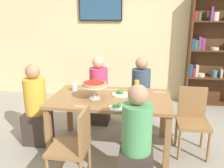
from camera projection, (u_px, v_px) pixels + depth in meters
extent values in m
plane|color=gray|center=(111.00, 147.00, 3.28)|extent=(12.00, 12.00, 0.00)
cube|color=beige|center=(126.00, 34.00, 4.98)|extent=(8.00, 0.12, 2.80)
cube|color=olive|center=(111.00, 98.00, 3.08)|extent=(1.56, 0.93, 0.04)
cube|color=olive|center=(49.00, 135.00, 2.90)|extent=(0.07, 0.07, 0.70)
cube|color=olive|center=(167.00, 144.00, 2.70)|extent=(0.07, 0.07, 0.70)
cube|color=olive|center=(69.00, 110.00, 3.67)|extent=(0.07, 0.07, 0.70)
cube|color=olive|center=(163.00, 115.00, 3.47)|extent=(0.07, 0.07, 0.70)
cube|color=#4C2D19|center=(189.00, 51.00, 4.68)|extent=(0.03, 0.30, 2.20)
cube|color=#4C2D19|center=(215.00, 50.00, 4.74)|extent=(1.10, 0.02, 2.20)
cube|color=#4C2D19|center=(211.00, 103.00, 4.91)|extent=(1.04, 0.28, 0.02)
cube|color=#4C2D19|center=(214.00, 78.00, 4.75)|extent=(1.04, 0.28, 0.02)
cube|color=#4C2D19|center=(217.00, 50.00, 4.60)|extent=(1.04, 0.28, 0.02)
cube|color=#4C2D19|center=(221.00, 22.00, 4.45)|extent=(1.04, 0.28, 0.02)
cube|color=navy|center=(191.00, 70.00, 4.78)|extent=(0.06, 0.13, 0.25)
cube|color=maroon|center=(194.00, 72.00, 4.78)|extent=(0.05, 0.13, 0.18)
cube|color=#B2A88E|center=(197.00, 71.00, 4.77)|extent=(0.06, 0.12, 0.24)
cylinder|color=silver|center=(201.00, 75.00, 4.78)|extent=(0.13, 0.13, 0.07)
cylinder|color=#3D7084|center=(214.00, 74.00, 4.73)|extent=(0.11, 0.11, 0.14)
cube|color=#B2A88E|center=(221.00, 73.00, 4.71)|extent=(0.04, 0.13, 0.17)
cube|color=navy|center=(193.00, 44.00, 4.63)|extent=(0.05, 0.13, 0.20)
cube|color=#2D6B38|center=(196.00, 45.00, 4.63)|extent=(0.06, 0.13, 0.18)
cube|color=#7A3370|center=(200.00, 43.00, 4.61)|extent=(0.06, 0.13, 0.25)
cube|color=#7A3370|center=(203.00, 44.00, 4.60)|extent=(0.06, 0.13, 0.22)
cylinder|color=silver|center=(215.00, 49.00, 4.60)|extent=(0.15, 0.15, 0.05)
cube|color=maroon|center=(196.00, 16.00, 4.48)|extent=(0.07, 0.13, 0.17)
cube|color=#2D6B38|center=(199.00, 16.00, 4.48)|extent=(0.05, 0.13, 0.16)
cube|color=#7A3370|center=(212.00, 14.00, 4.43)|extent=(0.04, 0.13, 0.26)
cylinder|color=silver|center=(216.00, 16.00, 4.43)|extent=(0.12, 0.12, 0.16)
cube|color=black|center=(101.00, 8.00, 4.83)|extent=(0.90, 0.05, 0.51)
cube|color=navy|center=(100.00, 8.00, 4.80)|extent=(0.86, 0.01, 0.47)
cube|color=#382D28|center=(140.00, 112.00, 3.92)|extent=(0.34, 0.34, 0.45)
cylinder|color=#33475B|center=(141.00, 84.00, 3.79)|extent=(0.30, 0.30, 0.50)
sphere|color=#A87A5B|center=(142.00, 63.00, 3.69)|extent=(0.20, 0.20, 0.20)
cylinder|color=#4C935B|center=(137.00, 128.00, 2.31)|extent=(0.30, 0.30, 0.50)
sphere|color=#A87A5B|center=(138.00, 95.00, 2.21)|extent=(0.20, 0.20, 0.20)
cube|color=#382D28|center=(99.00, 110.00, 4.01)|extent=(0.34, 0.34, 0.45)
cylinder|color=#D63866|center=(99.00, 83.00, 3.87)|extent=(0.30, 0.30, 0.50)
sphere|color=tan|center=(98.00, 62.00, 3.77)|extent=(0.20, 0.20, 0.20)
cube|color=#382D28|center=(38.00, 127.00, 3.37)|extent=(0.34, 0.34, 0.45)
cylinder|color=gold|center=(35.00, 96.00, 3.24)|extent=(0.30, 0.30, 0.50)
sphere|color=#A87A5B|center=(33.00, 71.00, 3.14)|extent=(0.20, 0.20, 0.20)
cube|color=olive|center=(193.00, 124.00, 3.02)|extent=(0.40, 0.40, 0.04)
cube|color=olive|center=(192.00, 102.00, 3.12)|extent=(0.36, 0.04, 0.42)
cylinder|color=olive|center=(209.00, 148.00, 2.89)|extent=(0.04, 0.04, 0.41)
cylinder|color=olive|center=(179.00, 145.00, 2.94)|extent=(0.04, 0.04, 0.41)
cylinder|color=olive|center=(202.00, 134.00, 3.22)|extent=(0.04, 0.04, 0.41)
cylinder|color=olive|center=(176.00, 132.00, 3.27)|extent=(0.04, 0.04, 0.41)
cube|color=olive|center=(69.00, 148.00, 2.46)|extent=(0.40, 0.40, 0.04)
cube|color=olive|center=(85.00, 130.00, 2.37)|extent=(0.04, 0.36, 0.42)
cylinder|color=olive|center=(60.00, 156.00, 2.71)|extent=(0.04, 0.04, 0.41)
cylinder|color=olive|center=(89.00, 159.00, 2.66)|extent=(0.04, 0.04, 0.41)
cylinder|color=silver|center=(94.00, 98.00, 3.02)|extent=(0.15, 0.15, 0.01)
cylinder|color=silver|center=(94.00, 92.00, 2.99)|extent=(0.03, 0.03, 0.16)
cylinder|color=silver|center=(94.00, 86.00, 2.97)|extent=(0.34, 0.34, 0.01)
cylinder|color=tan|center=(94.00, 84.00, 2.96)|extent=(0.31, 0.31, 0.04)
cylinder|color=maroon|center=(94.00, 83.00, 2.96)|extent=(0.27, 0.27, 0.00)
cylinder|color=white|center=(121.00, 94.00, 3.16)|extent=(0.24, 0.24, 0.01)
sphere|color=#2D7028|center=(117.00, 92.00, 3.17)|extent=(0.04, 0.04, 0.04)
sphere|color=#2D7028|center=(120.00, 93.00, 3.14)|extent=(0.04, 0.04, 0.04)
sphere|color=#2D7028|center=(120.00, 92.00, 3.15)|extent=(0.05, 0.05, 0.05)
sphere|color=#2D7028|center=(122.00, 92.00, 3.16)|extent=(0.04, 0.04, 0.04)
cylinder|color=white|center=(118.00, 108.00, 2.70)|extent=(0.20, 0.20, 0.01)
sphere|color=#2D7028|center=(119.00, 105.00, 2.68)|extent=(0.06, 0.06, 0.06)
sphere|color=#2D7028|center=(114.00, 106.00, 2.68)|extent=(0.05, 0.05, 0.05)
cylinder|color=gold|center=(137.00, 85.00, 3.36)|extent=(0.07, 0.07, 0.14)
cylinder|color=white|center=(75.00, 87.00, 3.33)|extent=(0.07, 0.07, 0.10)
cube|color=silver|center=(160.00, 92.00, 3.27)|extent=(0.18, 0.03, 0.00)
cube|color=silver|center=(97.00, 89.00, 3.39)|extent=(0.18, 0.07, 0.00)
cube|color=silver|center=(82.00, 106.00, 2.76)|extent=(0.18, 0.03, 0.00)
cube|color=silver|center=(111.00, 89.00, 3.39)|extent=(0.18, 0.05, 0.00)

